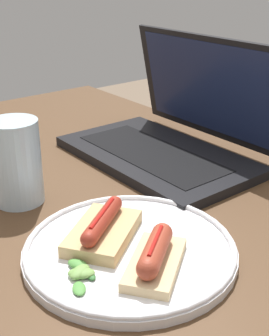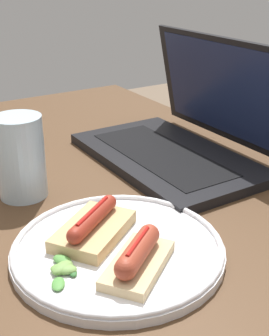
{
  "view_description": "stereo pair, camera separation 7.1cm",
  "coord_description": "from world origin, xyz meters",
  "views": [
    {
      "loc": [
        0.56,
        -0.42,
        1.09
      ],
      "look_at": [
        0.05,
        -0.01,
        0.8
      ],
      "focal_mm": 50.0,
      "sensor_mm": 36.0,
      "label": 1
    },
    {
      "loc": [
        0.6,
        -0.36,
        1.09
      ],
      "look_at": [
        0.05,
        -0.01,
        0.8
      ],
      "focal_mm": 50.0,
      "sensor_mm": 36.0,
      "label": 2
    }
  ],
  "objects": [
    {
      "name": "salad_pile",
      "position": [
        0.17,
        -0.19,
        0.75
      ],
      "size": [
        0.07,
        0.05,
        0.01
      ],
      "color": "#709E4C",
      "rests_on": "plate"
    },
    {
      "name": "desk",
      "position": [
        0.0,
        0.0,
        0.67
      ],
      "size": [
        1.26,
        0.68,
        0.74
      ],
      "color": "#4C331E",
      "rests_on": "ground_plane"
    },
    {
      "name": "laptop",
      "position": [
        -0.06,
        0.16,
        0.78
      ],
      "size": [
        0.38,
        0.27,
        0.22
      ],
      "color": "black",
      "rests_on": "desk"
    },
    {
      "name": "sausage_toast_left",
      "position": [
        0.21,
        -0.11,
        0.77
      ],
      "size": [
        0.11,
        0.12,
        0.04
      ],
      "rotation": [
        0.0,
        0.0,
        2.2
      ],
      "color": "#D6B784",
      "rests_on": "plate"
    },
    {
      "name": "drinking_glass",
      "position": [
        -0.07,
        -0.15,
        0.81
      ],
      "size": [
        0.08,
        0.08,
        0.13
      ],
      "color": "silver",
      "rests_on": "desk"
    },
    {
      "name": "sausage_toast_middle",
      "position": [
        0.12,
        -0.12,
        0.76
      ],
      "size": [
        0.13,
        0.14,
        0.04
      ],
      "rotation": [
        0.0,
        0.0,
        2.18
      ],
      "color": "tan",
      "rests_on": "plate"
    },
    {
      "name": "plate",
      "position": [
        0.16,
        -0.11,
        0.75
      ],
      "size": [
        0.28,
        0.28,
        0.02
      ],
      "color": "silver",
      "rests_on": "desk"
    }
  ]
}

